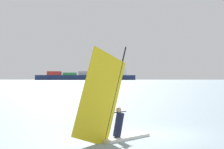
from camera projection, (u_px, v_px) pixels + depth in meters
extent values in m
plane|color=gray|center=(154.00, 134.00, 15.18)|extent=(4000.00, 4000.00, 0.00)
cube|color=white|center=(124.00, 137.00, 14.07)|extent=(2.20, 2.35, 0.12)
cylinder|color=black|center=(116.00, 92.00, 13.72)|extent=(0.91, 1.02, 3.70)
cube|color=yellow|center=(100.00, 97.00, 13.09)|extent=(1.94, 2.19, 3.90)
cylinder|color=black|center=(110.00, 113.00, 13.49)|extent=(1.25, 1.41, 0.04)
cylinder|color=#191E38|center=(119.00, 125.00, 13.83)|extent=(0.60, 0.62, 1.02)
sphere|color=tan|center=(119.00, 110.00, 13.84)|extent=(0.22, 0.22, 0.22)
cube|color=navy|center=(86.00, 78.00, 709.43)|extent=(206.68, 50.54, 10.09)
cube|color=silver|center=(123.00, 72.00, 717.12)|extent=(13.52, 22.42, 14.94)
cylinder|color=black|center=(123.00, 67.00, 717.25)|extent=(4.00, 4.00, 6.00)
cube|color=gold|center=(100.00, 73.00, 712.53)|extent=(31.21, 24.94, 10.40)
cube|color=#99999E|center=(85.00, 73.00, 709.44)|extent=(31.21, 24.94, 7.80)
cube|color=#2D8C47|center=(70.00, 74.00, 706.34)|extent=(31.21, 24.94, 5.20)
cube|color=red|center=(54.00, 73.00, 703.29)|extent=(31.21, 24.94, 7.80)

